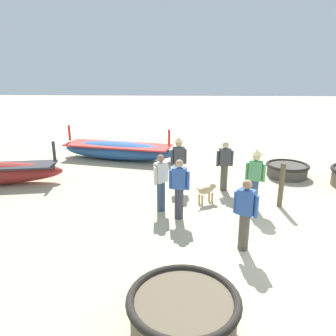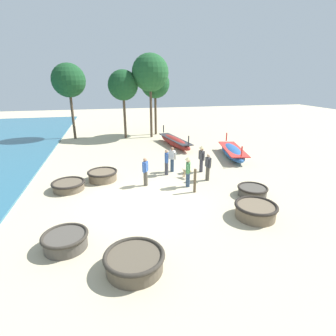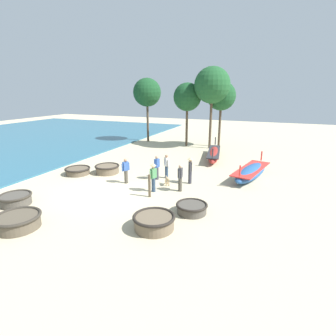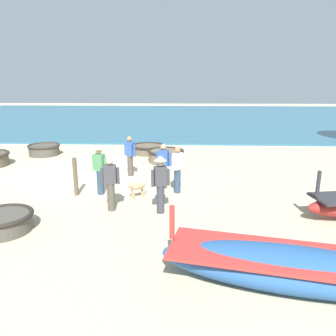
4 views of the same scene
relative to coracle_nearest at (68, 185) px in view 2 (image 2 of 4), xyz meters
name	(u,v)px [view 2 (image 2 of 4)]	position (x,y,z in m)	size (l,w,h in m)	color
ground_plane	(142,199)	(3.62, -1.96, -0.25)	(80.00, 80.00, 0.00)	#C6B793
coracle_nearest	(68,185)	(0.00, 0.00, 0.00)	(1.70, 1.70, 0.46)	brown
coracle_far_right	(65,240)	(0.55, -5.19, 0.04)	(1.57, 1.57, 0.54)	#4C473F
coracle_far_left	(252,191)	(9.03, -2.74, 0.00)	(1.49, 1.49, 0.47)	#4C473F
coracle_upturned	(256,210)	(8.03, -4.74, 0.08)	(1.78, 1.78, 0.61)	brown
coracle_front_left	(134,261)	(2.76, -6.83, 0.07)	(1.88, 1.88, 0.59)	brown
coracle_beside_post	(103,175)	(1.73, 0.98, 0.06)	(1.69, 1.69, 0.57)	brown
long_boat_ochre_hull	(233,152)	(11.07, 3.71, 0.14)	(2.21, 4.99, 1.37)	#285693
long_boat_red_hull	(175,142)	(7.68, 7.78, 0.15)	(1.89, 5.62, 1.41)	maroon
fisherman_standing_left	(167,162)	(5.49, 1.08, 0.58)	(0.28, 0.52, 1.57)	#383842
fisherman_crouching	(208,166)	(7.58, -0.31, 0.58)	(0.25, 0.53, 1.57)	#4C473D
fisherman_by_coracle	(188,170)	(6.21, -0.96, 0.70)	(0.36, 0.50, 1.67)	#2D425B
fisherman_hauling	(202,157)	(7.71, 1.12, 0.70)	(0.36, 0.51, 1.67)	#383842
fisherman_standing_right	(145,171)	(4.03, -0.30, 0.58)	(0.36, 0.47, 1.57)	#4C473D
fisherman_with_hat	(172,159)	(5.96, 1.57, 0.58)	(0.44, 0.38, 1.57)	#2D425B
dog	(187,172)	(6.54, 0.29, 0.12)	(0.46, 0.59, 0.55)	tan
mooring_post_shoreline	(195,181)	(6.35, -1.73, 0.37)	(0.14, 0.14, 1.26)	brown
tree_right_mid	(150,73)	(6.33, 11.84, 5.75)	(3.39, 3.39, 7.72)	#4C3D2D
tree_leftmost	(155,84)	(6.99, 13.10, 4.75)	(2.83, 2.83, 6.45)	#4C3D2D
tree_center	(69,81)	(-0.99, 12.80, 5.07)	(3.01, 3.01, 6.86)	#4C3D2D
tree_tall_back	(123,85)	(3.81, 12.10, 4.64)	(2.77, 2.77, 6.31)	#4C3D2D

